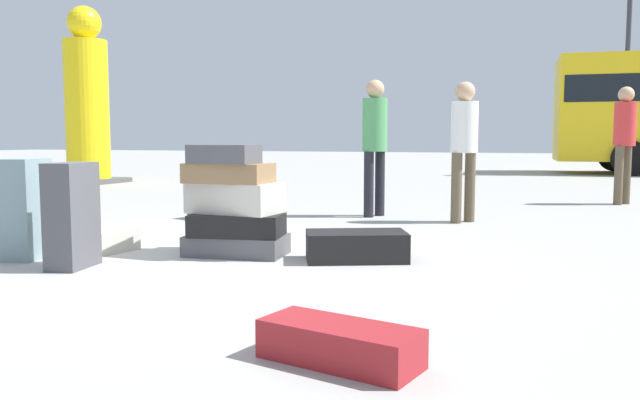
{
  "coord_description": "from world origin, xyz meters",
  "views": [
    {
      "loc": [
        2.82,
        -4.37,
        0.95
      ],
      "look_at": [
        0.41,
        2.24,
        0.27
      ],
      "focal_mm": 35.94,
      "sensor_mm": 36.0,
      "label": 1
    }
  ],
  "objects_px": {
    "suitcase_cream_foreground_near": "(89,238)",
    "lamp_post": "(629,29)",
    "suitcase_tower": "(234,206)",
    "suitcase_black_foreground_far": "(356,246)",
    "suitcase_maroon_right_side": "(340,344)",
    "suitcase_charcoal_upright_blue": "(72,215)",
    "suitcase_slate_left_side": "(26,209)",
    "person_bearded_onlooker": "(375,136)",
    "person_passerby_in_red": "(624,134)",
    "suitcase_teal_white_trunk": "(216,209)",
    "person_tourist_with_camera": "(464,139)",
    "yellow_dummy_statue": "(87,106)"
  },
  "relations": [
    {
      "from": "suitcase_maroon_right_side",
      "to": "lamp_post",
      "type": "xyz_separation_m",
      "value": [
        2.49,
        15.62,
        3.62
      ]
    },
    {
      "from": "suitcase_teal_white_trunk",
      "to": "person_tourist_with_camera",
      "type": "xyz_separation_m",
      "value": [
        2.75,
        0.75,
        0.82
      ]
    },
    {
      "from": "suitcase_cream_foreground_near",
      "to": "person_passerby_in_red",
      "type": "bearing_deg",
      "value": 61.6
    },
    {
      "from": "suitcase_tower",
      "to": "suitcase_cream_foreground_near",
      "type": "relative_size",
      "value": 1.14
    },
    {
      "from": "suitcase_black_foreground_far",
      "to": "person_bearded_onlooker",
      "type": "relative_size",
      "value": 0.47
    },
    {
      "from": "person_tourist_with_camera",
      "to": "person_passerby_in_red",
      "type": "height_order",
      "value": "person_passerby_in_red"
    },
    {
      "from": "suitcase_black_foreground_far",
      "to": "suitcase_teal_white_trunk",
      "type": "xyz_separation_m",
      "value": [
        -2.28,
        1.86,
        0.01
      ]
    },
    {
      "from": "suitcase_maroon_right_side",
      "to": "suitcase_black_foreground_far",
      "type": "height_order",
      "value": "suitcase_black_foreground_far"
    },
    {
      "from": "lamp_post",
      "to": "person_bearded_onlooker",
      "type": "bearing_deg",
      "value": -109.32
    },
    {
      "from": "person_bearded_onlooker",
      "to": "lamp_post",
      "type": "xyz_separation_m",
      "value": [
        3.71,
        10.59,
        2.72
      ]
    },
    {
      "from": "suitcase_cream_foreground_near",
      "to": "suitcase_charcoal_upright_blue",
      "type": "xyz_separation_m",
      "value": [
        0.44,
        -0.7,
        0.29
      ]
    },
    {
      "from": "suitcase_tower",
      "to": "lamp_post",
      "type": "distance_m",
      "value": 14.5
    },
    {
      "from": "suitcase_black_foreground_far",
      "to": "suitcase_charcoal_upright_blue",
      "type": "relative_size",
      "value": 1.0
    },
    {
      "from": "suitcase_slate_left_side",
      "to": "person_bearded_onlooker",
      "type": "distance_m",
      "value": 4.1
    },
    {
      "from": "person_tourist_with_camera",
      "to": "yellow_dummy_statue",
      "type": "relative_size",
      "value": 0.43
    },
    {
      "from": "suitcase_teal_white_trunk",
      "to": "suitcase_cream_foreground_near",
      "type": "bearing_deg",
      "value": -71.88
    },
    {
      "from": "suitcase_maroon_right_side",
      "to": "person_passerby_in_red",
      "type": "bearing_deg",
      "value": 90.17
    },
    {
      "from": "suitcase_charcoal_upright_blue",
      "to": "suitcase_cream_foreground_near",
      "type": "bearing_deg",
      "value": 112.56
    },
    {
      "from": "lamp_post",
      "to": "person_tourist_with_camera",
      "type": "bearing_deg",
      "value": -103.64
    },
    {
      "from": "suitcase_teal_white_trunk",
      "to": "person_bearded_onlooker",
      "type": "relative_size",
      "value": 0.41
    },
    {
      "from": "suitcase_charcoal_upright_blue",
      "to": "suitcase_teal_white_trunk",
      "type": "bearing_deg",
      "value": 88.53
    },
    {
      "from": "suitcase_black_foreground_far",
      "to": "suitcase_charcoal_upright_blue",
      "type": "bearing_deg",
      "value": -176.13
    },
    {
      "from": "suitcase_cream_foreground_near",
      "to": "yellow_dummy_statue",
      "type": "distance_m",
      "value": 8.9
    },
    {
      "from": "suitcase_cream_foreground_near",
      "to": "person_bearded_onlooker",
      "type": "xyz_separation_m",
      "value": [
        1.7,
        3.08,
        0.89
      ]
    },
    {
      "from": "suitcase_tower",
      "to": "lamp_post",
      "type": "height_order",
      "value": "lamp_post"
    },
    {
      "from": "suitcase_tower",
      "to": "suitcase_black_foreground_far",
      "type": "height_order",
      "value": "suitcase_tower"
    },
    {
      "from": "suitcase_charcoal_upright_blue",
      "to": "person_tourist_with_camera",
      "type": "xyz_separation_m",
      "value": [
        2.35,
        3.58,
        0.55
      ]
    },
    {
      "from": "suitcase_tower",
      "to": "suitcase_teal_white_trunk",
      "type": "distance_m",
      "value": 2.35
    },
    {
      "from": "suitcase_black_foreground_far",
      "to": "suitcase_cream_foreground_near",
      "type": "relative_size",
      "value": 0.98
    },
    {
      "from": "suitcase_teal_white_trunk",
      "to": "suitcase_cream_foreground_near",
      "type": "relative_size",
      "value": 0.85
    },
    {
      "from": "suitcase_tower",
      "to": "person_tourist_with_camera",
      "type": "relative_size",
      "value": 0.57
    },
    {
      "from": "suitcase_tower",
      "to": "yellow_dummy_statue",
      "type": "distance_m",
      "value": 9.62
    },
    {
      "from": "suitcase_cream_foreground_near",
      "to": "suitcase_slate_left_side",
      "type": "distance_m",
      "value": 0.63
    },
    {
      "from": "suitcase_slate_left_side",
      "to": "suitcase_charcoal_upright_blue",
      "type": "distance_m",
      "value": 0.62
    },
    {
      "from": "yellow_dummy_statue",
      "to": "lamp_post",
      "type": "xyz_separation_m",
      "value": [
        11.02,
        6.94,
        2.06
      ]
    },
    {
      "from": "person_passerby_in_red",
      "to": "lamp_post",
      "type": "xyz_separation_m",
      "value": [
        0.73,
        7.98,
        2.7
      ]
    },
    {
      "from": "suitcase_cream_foreground_near",
      "to": "lamp_post",
      "type": "xyz_separation_m",
      "value": [
        5.41,
        13.67,
        3.61
      ]
    },
    {
      "from": "suitcase_tower",
      "to": "suitcase_teal_white_trunk",
      "type": "bearing_deg",
      "value": 122.94
    },
    {
      "from": "suitcase_maroon_right_side",
      "to": "person_tourist_with_camera",
      "type": "bearing_deg",
      "value": 104.68
    },
    {
      "from": "suitcase_cream_foreground_near",
      "to": "suitcase_teal_white_trunk",
      "type": "bearing_deg",
      "value": 99.96
    },
    {
      "from": "suitcase_charcoal_upright_blue",
      "to": "person_tourist_with_camera",
      "type": "height_order",
      "value": "person_tourist_with_camera"
    },
    {
      "from": "suitcase_black_foreground_far",
      "to": "suitcase_maroon_right_side",
      "type": "bearing_deg",
      "value": -98.48
    },
    {
      "from": "suitcase_tower",
      "to": "suitcase_cream_foreground_near",
      "type": "distance_m",
      "value": 1.36
    },
    {
      "from": "suitcase_black_foreground_far",
      "to": "yellow_dummy_statue",
      "type": "xyz_separation_m",
      "value": [
        -7.93,
        6.46,
        1.53
      ]
    },
    {
      "from": "suitcase_teal_white_trunk",
      "to": "person_passerby_in_red",
      "type": "bearing_deg",
      "value": 56.7
    },
    {
      "from": "suitcase_maroon_right_side",
      "to": "suitcase_teal_white_trunk",
      "type": "height_order",
      "value": "suitcase_teal_white_trunk"
    },
    {
      "from": "suitcase_charcoal_upright_blue",
      "to": "person_tourist_with_camera",
      "type": "bearing_deg",
      "value": 47.17
    },
    {
      "from": "suitcase_black_foreground_far",
      "to": "yellow_dummy_statue",
      "type": "height_order",
      "value": "yellow_dummy_statue"
    },
    {
      "from": "suitcase_charcoal_upright_blue",
      "to": "person_passerby_in_red",
      "type": "height_order",
      "value": "person_passerby_in_red"
    },
    {
      "from": "suitcase_cream_foreground_near",
      "to": "lamp_post",
      "type": "height_order",
      "value": "lamp_post"
    }
  ]
}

